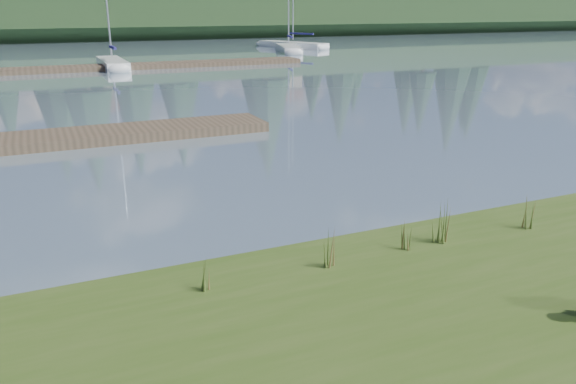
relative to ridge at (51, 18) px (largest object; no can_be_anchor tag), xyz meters
name	(u,v)px	position (x,y,z in m)	size (l,w,h in m)	color
ground	(83,71)	(0.00, -43.00, -2.50)	(200.00, 200.00, 0.00)	#798FA2
ridge	(51,18)	(0.00, 0.00, 0.00)	(200.00, 20.00, 5.00)	#1B3017
dock_near	(3,144)	(-4.00, -64.00, -2.35)	(16.00, 2.00, 0.30)	#4C3D2C
dock_far	(115,67)	(2.00, -43.00, -2.35)	(26.00, 2.20, 0.30)	#4C3D2C
sailboat_bg_2	(111,62)	(1.98, -41.40, -2.17)	(1.45, 7.20, 10.90)	silver
sailboat_bg_4	(288,48)	(18.66, -33.52, -2.17)	(3.72, 8.02, 11.65)	silver
sailboat_bg_5	(287,44)	(20.66, -28.91, -2.18)	(5.17, 8.80, 12.55)	silver
weed_0	(330,250)	(0.68, -75.51, -1.85)	(0.17, 0.14, 0.70)	#475B23
weed_1	(404,239)	(2.04, -75.42, -1.96)	(0.17, 0.14, 0.45)	#475B23
weed_2	(443,223)	(2.80, -75.38, -1.84)	(0.17, 0.14, 0.75)	#475B23
weed_3	(207,277)	(-1.13, -75.45, -1.94)	(0.17, 0.14, 0.49)	#475B23
weed_4	(438,233)	(2.72, -75.37, -1.99)	(0.17, 0.14, 0.39)	#475B23
weed_5	(528,215)	(4.49, -75.52, -1.90)	(0.17, 0.14, 0.59)	#475B23
mud_lip	(263,269)	(0.00, -74.60, -2.43)	(60.00, 0.50, 0.14)	#33281C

